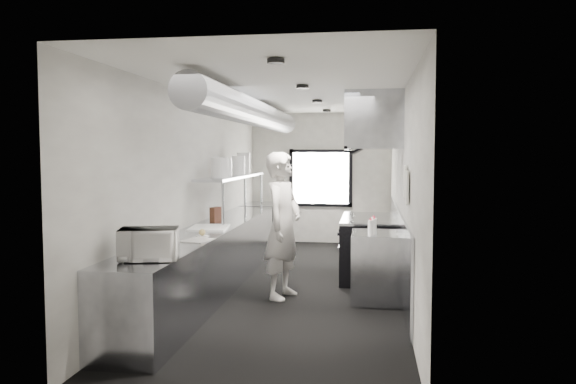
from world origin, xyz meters
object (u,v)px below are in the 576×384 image
(knife_block, at_px, (216,214))
(squeeze_bottle_a, at_px, (371,228))
(line_cook, at_px, (283,225))
(plate_stack_a, at_px, (220,168))
(plate_stack_b, at_px, (225,167))
(squeeze_bottle_c, at_px, (370,227))
(small_plate, at_px, (202,236))
(cutting_board, at_px, (209,228))
(deli_tub_a, at_px, (138,250))
(pass_shelf, at_px, (233,177))
(range, at_px, (368,247))
(bottle_station, at_px, (377,267))
(plate_stack_c, at_px, (238,165))
(deli_tub_b, at_px, (139,248))
(microwave, at_px, (149,244))
(plate_stack_d, at_px, (243,163))
(squeeze_bottle_d, at_px, (374,225))
(far_work_table, at_px, (261,225))
(exhaust_hood, at_px, (373,124))
(squeeze_bottle_e, at_px, (373,223))
(prep_counter, at_px, (211,259))

(knife_block, xyz_separation_m, squeeze_bottle_a, (2.35, -1.17, -0.01))
(line_cook, distance_m, plate_stack_a, 1.57)
(squeeze_bottle_a, bearing_deg, plate_stack_b, 146.09)
(plate_stack_a, height_order, squeeze_bottle_c, plate_stack_a)
(line_cook, distance_m, small_plate, 1.13)
(cutting_board, bearing_deg, deli_tub_a, -93.82)
(pass_shelf, xyz_separation_m, range, (2.23, -0.30, -1.07))
(bottle_station, relative_size, plate_stack_c, 2.79)
(pass_shelf, relative_size, squeeze_bottle_c, 18.45)
(deli_tub_b, distance_m, cutting_board, 1.96)
(line_cook, height_order, microwave, line_cook)
(cutting_board, xyz_separation_m, plate_stack_d, (-0.07, 2.45, 0.85))
(cutting_board, bearing_deg, squeeze_bottle_d, 1.14)
(squeeze_bottle_c, bearing_deg, far_work_table, 119.42)
(bottle_station, relative_size, cutting_board, 1.35)
(range, xyz_separation_m, squeeze_bottle_c, (0.02, -1.42, 0.51))
(deli_tub_b, xyz_separation_m, squeeze_bottle_a, (2.39, 1.62, 0.05))
(far_work_table, height_order, deli_tub_b, deli_tub_b)
(exhaust_hood, height_order, microwave, exhaust_hood)
(far_work_table, height_order, knife_block, knife_block)
(plate_stack_a, xyz_separation_m, squeeze_bottle_d, (2.30, -0.70, -0.73))
(squeeze_bottle_a, bearing_deg, pass_shelf, 139.20)
(exhaust_hood, height_order, far_work_table, exhaust_hood)
(squeeze_bottle_e, bearing_deg, plate_stack_a, 167.05)
(exhaust_hood, bearing_deg, plate_stack_b, -177.32)
(line_cook, height_order, cutting_board, line_cook)
(squeeze_bottle_e, bearing_deg, cutting_board, -174.44)
(range, relative_size, microwave, 3.10)
(squeeze_bottle_a, relative_size, squeeze_bottle_d, 1.09)
(prep_counter, bearing_deg, pass_shelf, 91.56)
(bottle_station, relative_size, far_work_table, 0.75)
(plate_stack_b, bearing_deg, plate_stack_a, -84.86)
(bottle_station, xyz_separation_m, plate_stack_b, (-2.38, 1.29, 1.26))
(bottle_station, bearing_deg, microwave, -135.23)
(deli_tub_a, xyz_separation_m, plate_stack_d, (0.07, 4.53, 0.80))
(pass_shelf, relative_size, knife_block, 14.04)
(squeeze_bottle_c, bearing_deg, plate_stack_a, 159.24)
(squeeze_bottle_a, distance_m, squeeze_bottle_c, 0.23)
(range, distance_m, plate_stack_a, 2.61)
(bottle_station, bearing_deg, line_cook, -179.59)
(plate_stack_a, relative_size, plate_stack_c, 0.94)
(far_work_table, xyz_separation_m, squeeze_bottle_d, (2.27, -3.77, 0.54))
(deli_tub_a, distance_m, squeeze_bottle_c, 3.06)
(deli_tub_a, distance_m, squeeze_bottle_e, 3.31)
(line_cook, xyz_separation_m, plate_stack_b, (-1.13, 1.30, 0.74))
(pass_shelf, bearing_deg, plate_stack_c, 88.18)
(exhaust_hood, bearing_deg, squeeze_bottle_d, -89.08)
(exhaust_hood, height_order, plate_stack_d, exhaust_hood)
(pass_shelf, distance_m, line_cook, 2.11)
(pass_shelf, xyz_separation_m, line_cook, (1.10, -1.71, -0.56))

